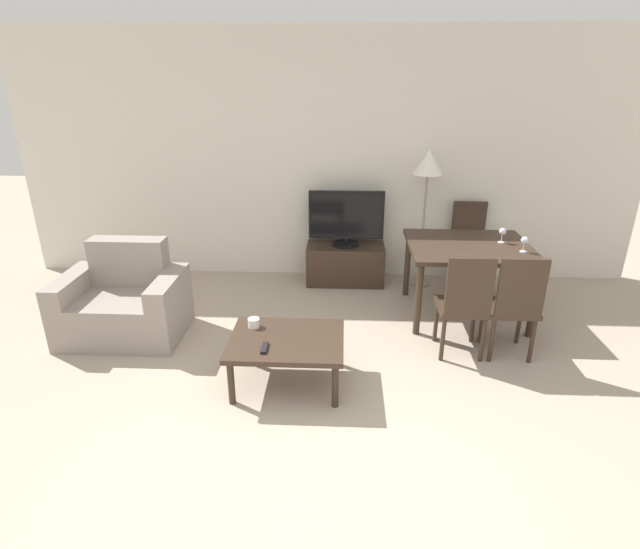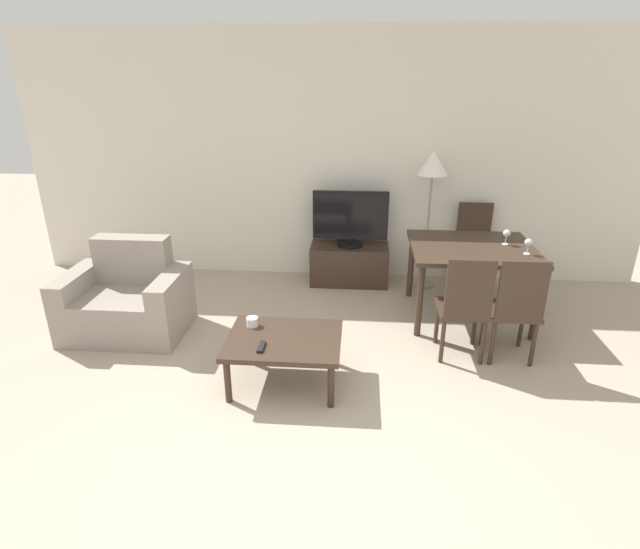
# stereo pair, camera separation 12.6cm
# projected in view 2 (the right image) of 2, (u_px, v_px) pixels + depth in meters

# --- Properties ---
(ground_plane) EXTENTS (18.00, 18.00, 0.00)m
(ground_plane) POSITION_uv_depth(u_px,v_px,m) (296.00, 480.00, 2.94)
(ground_plane) COLOR tan
(wall_back) EXTENTS (6.91, 0.06, 2.70)m
(wall_back) POSITION_uv_depth(u_px,v_px,m) (331.00, 159.00, 5.50)
(wall_back) COLOR silver
(wall_back) RESTS_ON ground_plane
(armchair) EXTENTS (1.05, 0.74, 0.84)m
(armchair) POSITION_uv_depth(u_px,v_px,m) (128.00, 301.00, 4.56)
(armchair) COLOR gray
(armchair) RESTS_ON ground_plane
(tv_stand) EXTENTS (0.87, 0.42, 0.44)m
(tv_stand) POSITION_uv_depth(u_px,v_px,m) (349.00, 264.00, 5.65)
(tv_stand) COLOR #38281E
(tv_stand) RESTS_ON ground_plane
(tv) EXTENTS (0.82, 0.29, 0.62)m
(tv) POSITION_uv_depth(u_px,v_px,m) (350.00, 219.00, 5.45)
(tv) COLOR black
(tv) RESTS_ON tv_stand
(coffee_table) EXTENTS (0.86, 0.67, 0.39)m
(coffee_table) POSITION_uv_depth(u_px,v_px,m) (284.00, 343.00, 3.76)
(coffee_table) COLOR #38281E
(coffee_table) RESTS_ON ground_plane
(dining_table) EXTENTS (1.14, 0.99, 0.73)m
(dining_table) POSITION_uv_depth(u_px,v_px,m) (472.00, 255.00, 4.70)
(dining_table) COLOR #38281E
(dining_table) RESTS_ON ground_plane
(dining_chair_near) EXTENTS (0.40, 0.40, 0.92)m
(dining_chair_near) POSITION_uv_depth(u_px,v_px,m) (465.00, 304.00, 4.02)
(dining_chair_near) COLOR #38281E
(dining_chair_near) RESTS_ON ground_plane
(dining_chair_far) EXTENTS (0.40, 0.40, 0.92)m
(dining_chair_far) POSITION_uv_depth(u_px,v_px,m) (474.00, 242.00, 5.48)
(dining_chair_far) COLOR #38281E
(dining_chair_far) RESTS_ON ground_plane
(dining_chair_near_right) EXTENTS (0.40, 0.40, 0.92)m
(dining_chair_near_right) POSITION_uv_depth(u_px,v_px,m) (515.00, 306.00, 3.99)
(dining_chair_near_right) COLOR #38281E
(dining_chair_near_right) RESTS_ON ground_plane
(floor_lamp) EXTENTS (0.31, 0.31, 1.50)m
(floor_lamp) POSITION_uv_depth(u_px,v_px,m) (432.00, 171.00, 5.16)
(floor_lamp) COLOR gray
(floor_lamp) RESTS_ON ground_plane
(remote_primary) EXTENTS (0.04, 0.15, 0.02)m
(remote_primary) POSITION_uv_depth(u_px,v_px,m) (261.00, 347.00, 3.60)
(remote_primary) COLOR black
(remote_primary) RESTS_ON coffee_table
(cup_white_near) EXTENTS (0.09, 0.09, 0.07)m
(cup_white_near) POSITION_uv_depth(u_px,v_px,m) (252.00, 322.00, 3.91)
(cup_white_near) COLOR white
(cup_white_near) RESTS_ON coffee_table
(wine_glass_left) EXTENTS (0.07, 0.07, 0.15)m
(wine_glass_left) POSITION_uv_depth(u_px,v_px,m) (528.00, 243.00, 4.42)
(wine_glass_left) COLOR silver
(wine_glass_left) RESTS_ON dining_table
(wine_glass_center) EXTENTS (0.07, 0.07, 0.15)m
(wine_glass_center) POSITION_uv_depth(u_px,v_px,m) (507.00, 234.00, 4.67)
(wine_glass_center) COLOR silver
(wine_glass_center) RESTS_ON dining_table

